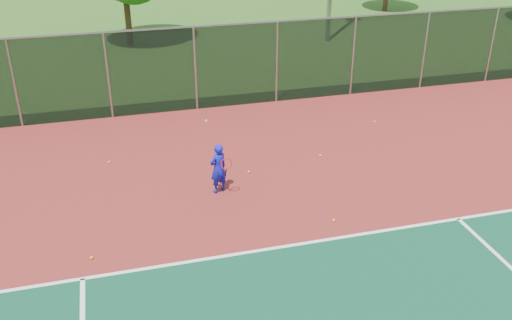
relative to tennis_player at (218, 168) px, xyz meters
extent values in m
plane|color=#285317|center=(3.45, -5.90, -0.72)|extent=(120.00, 120.00, 0.00)
cube|color=maroon|center=(3.45, -3.90, -0.71)|extent=(30.00, 20.00, 0.02)
cube|color=white|center=(5.45, -2.90, -0.69)|extent=(22.00, 0.10, 0.00)
cube|color=black|center=(3.45, 6.10, 0.80)|extent=(30.00, 0.04, 3.00)
cube|color=gray|center=(3.45, 6.10, 2.30)|extent=(30.00, 0.06, 0.06)
imported|color=#1317B2|center=(0.00, 0.00, 0.00)|extent=(0.60, 0.52, 1.39)
cylinder|color=black|center=(0.15, -0.25, -0.02)|extent=(0.03, 0.15, 0.27)
torus|color=#A51414|center=(0.15, -0.35, 0.28)|extent=(0.30, 0.13, 0.29)
sphere|color=#BEE11A|center=(-0.25, 0.10, 1.34)|extent=(0.07, 0.07, 0.07)
sphere|color=#BEE11A|center=(-2.80, 2.48, -0.67)|extent=(0.07, 0.07, 0.07)
sphere|color=#BEE11A|center=(-3.36, -2.22, -0.67)|extent=(0.07, 0.07, 0.07)
sphere|color=#BEE11A|center=(6.12, 3.24, -0.67)|extent=(0.07, 0.07, 0.07)
sphere|color=#BEE11A|center=(1.03, 0.81, -0.67)|extent=(0.07, 0.07, 0.07)
sphere|color=#BEE11A|center=(2.43, -2.19, -0.67)|extent=(0.07, 0.07, 0.07)
sphere|color=#BEE11A|center=(3.39, 1.26, -0.67)|extent=(0.07, 0.07, 0.07)
cylinder|color=#362013|center=(-1.29, 15.51, 0.59)|extent=(0.30, 0.30, 2.63)
camera|label=1|loc=(-2.49, -13.14, 6.99)|focal=40.00mm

